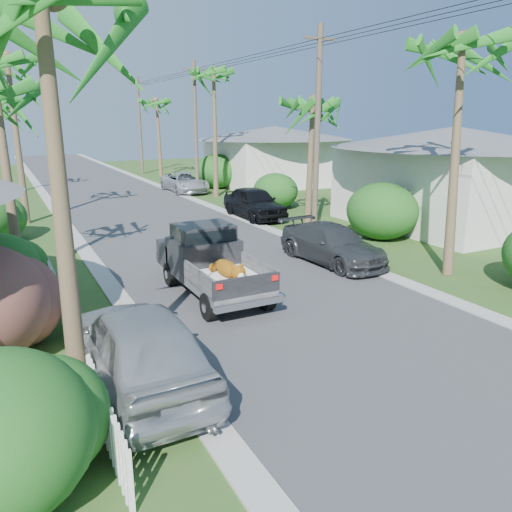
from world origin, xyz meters
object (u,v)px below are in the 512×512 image
palm_r_c (214,72)px  utility_pole_c (196,127)px  house_right_near (451,180)px  pickup_truck (207,259)px  house_right_far (274,158)px  palm_l_c (7,59)px  parked_car_rf (254,203)px  parked_car_rd (185,182)px  parked_car_ln (139,346)px  parked_car_rm (332,244)px  utility_pole_b (317,132)px  palm_r_a (467,43)px  utility_pole_d (140,125)px  palm_r_b (312,102)px  palm_r_d (157,101)px

palm_r_c → utility_pole_c: 4.08m
house_right_near → utility_pole_c: 17.79m
pickup_truck → house_right_far: size_ratio=0.57×
palm_l_c → parked_car_rf: bearing=-20.5°
parked_car_rd → utility_pole_c: size_ratio=0.57×
parked_car_ln → utility_pole_c: (10.60, 24.70, 3.74)m
parked_car_rm → palm_r_c: palm_r_c is taller
house_right_near → house_right_far: house_right_near is taller
parked_car_ln → utility_pole_b: bearing=-138.1°
palm_r_a → utility_pole_d: 37.11m
pickup_truck → parked_car_ln: (-3.33, -4.71, -0.15)m
parked_car_rm → palm_l_c: (-9.60, 13.15, 7.22)m
parked_car_rf → parked_car_ln: parked_car_ln is taller
palm_r_b → palm_r_c: bearing=92.1°
parked_car_rm → house_right_far: size_ratio=0.53×
utility_pole_d → pickup_truck: bearing=-101.7°
parked_car_rf → parked_car_ln: bearing=-123.4°
palm_l_c → utility_pole_b: palm_l_c is taller
parked_car_rd → palm_l_c: palm_l_c is taller
palm_r_a → palm_r_d: palm_r_a is taller
utility_pole_b → parked_car_rm: bearing=-115.7°
pickup_truck → utility_pole_d: bearing=78.3°
palm_r_b → utility_pole_b: 2.61m
parked_car_rm → house_right_far: house_right_far is taller
house_right_far → utility_pole_d: size_ratio=1.00×
palm_r_c → parked_car_rm: bearing=-98.6°
pickup_truck → parked_car_ln: pickup_truck is taller
palm_l_c → utility_pole_d: 24.22m
parked_car_ln → palm_r_d: (11.50, 36.70, 5.88)m
parked_car_rd → palm_r_c: 8.07m
parked_car_rf → palm_r_b: 6.09m
parked_car_rd → utility_pole_c: 4.06m
pickup_truck → palm_r_b: bearing=40.2°
house_right_far → utility_pole_d: bearing=119.6°
house_right_far → parked_car_rf: bearing=-123.4°
palm_l_c → palm_r_b: (12.60, -7.00, -1.96)m
parked_car_rm → parked_car_ln: 10.24m
palm_r_c → house_right_far: (6.80, 4.00, -5.99)m
house_right_near → utility_pole_d: bearing=103.4°
house_right_near → palm_r_a: bearing=-138.2°
palm_r_b → house_right_near: palm_r_b is taller
parked_car_rm → utility_pole_b: size_ratio=0.53×
parked_car_rd → palm_r_b: size_ratio=0.71×
palm_r_d → utility_pole_b: size_ratio=0.89×
parked_car_rm → palm_r_d: bearing=80.5°
palm_l_c → utility_pole_d: size_ratio=1.02×
parked_car_rm → palm_r_c: (2.60, 17.15, 7.42)m
palm_r_a → palm_r_c: (-0.10, 20.00, 0.69)m
parked_car_rf → palm_r_b: palm_r_b is taller
palm_r_a → house_right_near: size_ratio=0.97×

